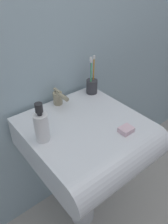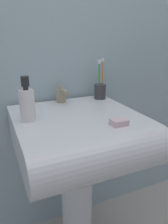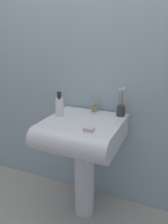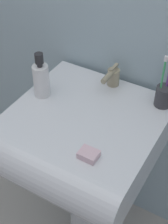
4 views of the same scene
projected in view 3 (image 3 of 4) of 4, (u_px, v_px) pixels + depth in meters
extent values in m
plane|color=#ADA89E|center=(84.00, 211.00, 1.83)|extent=(6.00, 6.00, 0.00)
cube|color=#9EB7C1|center=(99.00, 62.00, 1.72)|extent=(5.00, 0.05, 2.40)
cylinder|color=white|center=(84.00, 178.00, 1.73)|extent=(0.16, 0.16, 0.66)
cube|color=white|center=(84.00, 130.00, 1.60)|extent=(0.54, 0.50, 0.16)
cylinder|color=white|center=(69.00, 144.00, 1.39)|extent=(0.54, 0.16, 0.16)
cylinder|color=tan|center=(94.00, 107.00, 1.75)|extent=(0.05, 0.05, 0.07)
cylinder|color=tan|center=(92.00, 105.00, 1.70)|extent=(0.02, 0.09, 0.02)
cube|color=tan|center=(95.00, 102.00, 1.74)|extent=(0.01, 0.06, 0.01)
cylinder|color=#38383D|center=(121.00, 111.00, 1.65)|extent=(0.06, 0.06, 0.08)
cylinder|color=#3FB266|center=(119.00, 103.00, 1.62)|extent=(0.01, 0.01, 0.18)
cube|color=white|center=(120.00, 90.00, 1.59)|extent=(0.01, 0.01, 0.02)
cylinder|color=orange|center=(123.00, 102.00, 1.62)|extent=(0.01, 0.01, 0.19)
cube|color=white|center=(124.00, 89.00, 1.59)|extent=(0.01, 0.01, 0.02)
cylinder|color=purple|center=(122.00, 102.00, 1.64)|extent=(0.01, 0.01, 0.18)
cube|color=white|center=(122.00, 89.00, 1.61)|extent=(0.01, 0.01, 0.02)
cylinder|color=white|center=(60.00, 107.00, 1.64)|extent=(0.06, 0.06, 0.13)
cylinder|color=#262628|center=(59.00, 98.00, 1.62)|extent=(0.02, 0.02, 0.01)
cylinder|color=#262628|center=(59.00, 94.00, 1.61)|extent=(0.03, 0.03, 0.04)
cube|color=silver|center=(89.00, 129.00, 1.37)|extent=(0.06, 0.05, 0.02)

